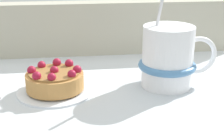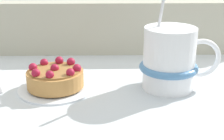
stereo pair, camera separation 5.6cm
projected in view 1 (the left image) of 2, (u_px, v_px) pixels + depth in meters
ground_plane at (94, 94)px, 59.54cm from camera, size 70.06×41.93×3.85cm
window_rail_back at (87, 28)px, 74.09cm from camera, size 68.66×4.97×11.44cm
dessert_plate at (56, 90)px, 55.42cm from camera, size 12.67×12.67×0.62cm
raspberry_tart at (55, 79)px, 54.76cm from camera, size 9.45×9.45×4.11cm
coffee_mug at (169, 58)px, 56.44cm from camera, size 13.59×9.84×15.69cm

